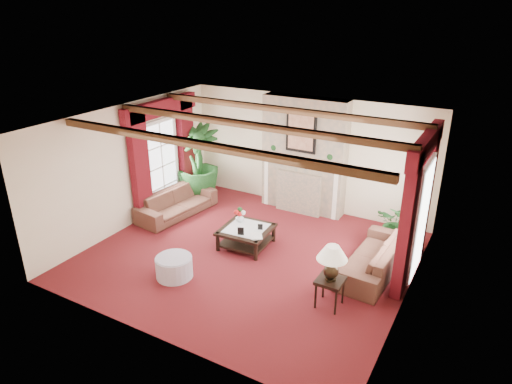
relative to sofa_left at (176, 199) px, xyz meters
The scene contains 23 objects.
floor 2.59m from the sofa_left, 18.42° to the right, with size 6.00×6.00×0.00m, color #4C100D.
ceiling 3.45m from the sofa_left, 18.42° to the right, with size 6.00×6.00×0.00m, color white.
back_wall 3.26m from the sofa_left, 38.56° to the left, with size 6.00×0.02×2.70m, color beige.
left_wall 1.38m from the sofa_left, 124.96° to the right, with size 0.02×5.50×2.70m, color beige.
right_wall 5.58m from the sofa_left, ahead, with size 0.02×5.50×2.70m, color beige.
ceiling_beams 3.41m from the sofa_left, 18.42° to the right, with size 6.00×3.00×0.12m, color #3C2213, non-canonical shape.
fireplace 3.78m from the sofa_left, 35.56° to the left, with size 2.00×0.52×2.70m, color tan, non-canonical shape.
french_door_left 1.83m from the sofa_left, 160.56° to the left, with size 0.10×1.10×2.16m, color white, non-canonical shape.
french_door_right 5.68m from the sofa_left, ahead, with size 0.10×1.10×2.16m, color white, non-canonical shape.
curtains_left 2.21m from the sofa_left, 156.06° to the left, with size 0.20×2.40×2.55m, color #4A090E, non-canonical shape.
curtains_right 5.72m from the sofa_left, ahead, with size 0.20×2.40×2.55m, color #4A090E, non-canonical shape.
sofa_left is the anchor object (origin of this frame).
sofa_right 4.72m from the sofa_left, ahead, with size 0.72×2.11×0.81m, color #3E111C.
potted_palm 1.08m from the sofa_left, 96.73° to the left, with size 1.59×2.13×1.06m, color black.
small_plant 4.97m from the sofa_left, 12.57° to the left, with size 0.99×1.06×0.69m, color black.
coffee_table 2.25m from the sofa_left, 12.96° to the right, with size 0.97×0.97×0.40m, color black, non-canonical shape.
side_table 4.66m from the sofa_left, 19.53° to the right, with size 0.43×0.43×0.51m, color black, non-canonical shape.
ottoman 2.68m from the sofa_left, 52.57° to the right, with size 0.67×0.67×0.39m, color #9B9AAE.
table_lamp 4.68m from the sofa_left, 19.53° to the right, with size 0.49×0.49×0.63m, color black, non-canonical shape.
flower_vase 1.94m from the sofa_left, ahead, with size 0.20×0.21×0.17m, color silver.
book 2.58m from the sofa_left, 17.49° to the right, with size 0.20×0.14×0.30m, color black.
photo_frame_a 2.39m from the sofa_left, 19.79° to the right, with size 0.13×0.02×0.17m, color black, non-canonical shape.
photo_frame_b 2.51m from the sofa_left, ahead, with size 0.10×0.02×0.13m, color black, non-canonical shape.
Camera 1 is at (3.97, -6.77, 4.64)m, focal length 32.00 mm.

